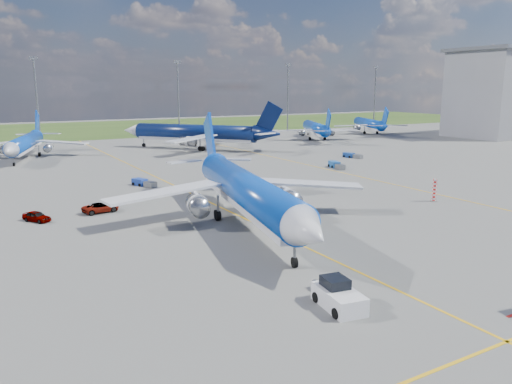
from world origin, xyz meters
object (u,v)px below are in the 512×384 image
pushback_tug (338,296)px  service_car_b (101,208)px  baggage_tug_e (352,156)px  baggage_tug_c (143,183)px  warning_post (434,190)px  bg_jet_n (196,149)px  bg_jet_nnw (27,158)px  main_airliner (247,224)px  bg_jet_ne (316,139)px  bg_jet_ene (369,133)px  baggage_tug_w (336,165)px  service_car_a (37,216)px  service_car_c (216,164)px

pushback_tug → service_car_b: pushback_tug is taller
baggage_tug_e → pushback_tug: bearing=-144.1°
pushback_tug → baggage_tug_c: size_ratio=1.27×
warning_post → bg_jet_n: 68.25m
bg_jet_nnw → main_airliner: main_airliner is taller
bg_jet_ne → pushback_tug: bg_jet_ne is taller
bg_jet_ene → pushback_tug: 135.18m
main_airliner → baggage_tug_w: size_ratio=8.18×
warning_post → pushback_tug: bearing=-148.8°
bg_jet_nnw → baggage_tug_w: (48.82, -43.54, 0.53)m
bg_jet_n → service_car_b: (-34.59, -52.14, 0.60)m
service_car_b → service_car_a: bearing=84.8°
baggage_tug_c → baggage_tug_e: (48.19, 8.05, -0.01)m
warning_post → baggage_tug_c: size_ratio=0.64×
bg_jet_ene → baggage_tug_c: 103.84m
main_airliner → service_car_a: bearing=159.5°
baggage_tug_e → service_car_a: bearing=-174.0°
baggage_tug_c → bg_jet_n: bearing=34.7°
bg_jet_nnw → main_airliner: size_ratio=0.83×
warning_post → bg_jet_ne: size_ratio=0.09×
bg_jet_ene → service_car_a: bg_jet_ene is taller
service_car_b → baggage_tug_e: bearing=-79.7°
warning_post → baggage_tug_e: size_ratio=0.65×
bg_jet_ene → baggage_tug_e: (-42.87, -41.85, 0.47)m
bg_jet_ne → bg_jet_nnw: bearing=25.4°
pushback_tug → baggage_tug_e: pushback_tug is taller
warning_post → main_airliner: 27.13m
bg_jet_nnw → bg_jet_ne: bearing=17.2°
bg_jet_n → pushback_tug: size_ratio=7.33×
bg_jet_ene → baggage_tug_e: size_ratio=7.29×
service_car_c → baggage_tug_c: size_ratio=1.06×
bg_jet_nnw → baggage_tug_c: (12.26, -42.41, 0.48)m
service_car_b → pushback_tug: bearing=-177.3°
warning_post → bg_jet_nnw: size_ratio=0.09×
service_car_a → baggage_tug_w: service_car_a is taller
service_car_c → baggage_tug_c: 20.00m
bg_jet_nnw → service_car_b: bearing=-70.8°
main_airliner → baggage_tug_e: main_airliner is taller
bg_jet_ene → baggage_tug_e: 59.91m
warning_post → bg_jet_nnw: 83.47m
service_car_b → baggage_tug_e: service_car_b is taller
bg_jet_ene → main_airliner: bearing=65.4°
main_airliner → pushback_tug: main_airliner is taller
main_airliner → service_car_a: main_airliner is taller
bg_jet_ene → service_car_c: 83.85m
bg_jet_ne → baggage_tug_e: bearing=89.5°
service_car_b → baggage_tug_e: 61.63m
bg_jet_nnw → baggage_tug_e: (60.46, -34.36, 0.47)m
warning_post → service_car_b: warning_post is taller
service_car_b → main_airliner: bearing=-146.8°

